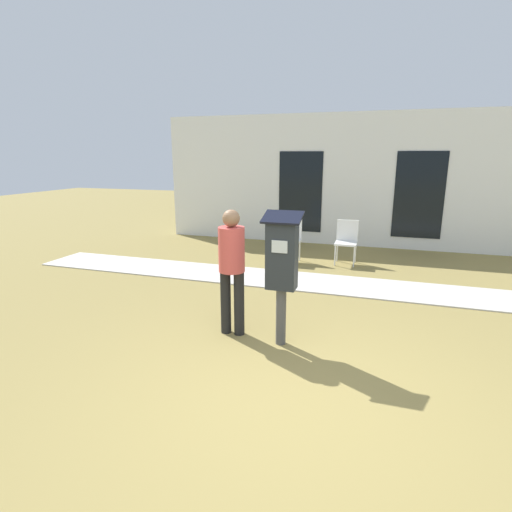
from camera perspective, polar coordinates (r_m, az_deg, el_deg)
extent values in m
plane|color=olive|center=(3.91, 5.40, -20.10)|extent=(40.00, 40.00, 0.00)
cube|color=beige|center=(7.12, 11.74, -4.03)|extent=(12.00, 1.10, 0.02)
cube|color=white|center=(10.20, 14.39, 10.36)|extent=(10.00, 0.24, 3.20)
cube|color=black|center=(10.28, 6.34, 9.06)|extent=(1.10, 0.02, 2.00)
cube|color=black|center=(10.09, 22.25, 8.02)|extent=(1.10, 0.02, 2.00)
cylinder|color=#4C4C4C|center=(4.79, 3.58, -8.58)|extent=(0.12, 0.12, 0.70)
cube|color=#23282D|center=(4.55, 3.73, 0.17)|extent=(0.34, 0.22, 0.80)
cube|color=silver|center=(4.41, 3.38, 1.33)|extent=(0.18, 0.01, 0.14)
cube|color=black|center=(4.46, 3.82, 5.55)|extent=(0.44, 0.31, 0.12)
cylinder|color=black|center=(5.06, -4.35, -6.56)|extent=(0.13, 0.13, 0.82)
cylinder|color=black|center=(5.00, -2.42, -6.80)|extent=(0.13, 0.13, 0.82)
cylinder|color=#D14C47|center=(4.83, -3.51, 0.94)|extent=(0.32, 0.32, 0.55)
sphere|color=#8C6647|center=(4.76, -3.58, 5.40)|extent=(0.21, 0.21, 0.21)
cylinder|color=white|center=(8.33, 3.16, 0.33)|extent=(0.03, 0.03, 0.42)
cylinder|color=white|center=(8.24, 5.71, 0.14)|extent=(0.03, 0.03, 0.42)
cylinder|color=white|center=(8.69, 3.80, 0.90)|extent=(0.03, 0.03, 0.42)
cylinder|color=white|center=(8.60, 6.25, 0.72)|extent=(0.03, 0.03, 0.42)
cube|color=white|center=(8.41, 4.76, 2.05)|extent=(0.44, 0.44, 0.04)
cube|color=white|center=(8.56, 5.11, 3.87)|extent=(0.44, 0.04, 0.44)
cylinder|color=white|center=(8.32, 11.22, 0.06)|extent=(0.03, 0.03, 0.42)
cylinder|color=white|center=(8.28, 13.82, -0.14)|extent=(0.03, 0.03, 0.42)
cylinder|color=white|center=(8.68, 11.52, 0.64)|extent=(0.03, 0.03, 0.42)
cylinder|color=white|center=(8.65, 14.02, 0.45)|extent=(0.03, 0.03, 0.42)
cube|color=white|center=(8.43, 12.73, 1.77)|extent=(0.44, 0.44, 0.04)
cube|color=white|center=(8.58, 12.95, 3.60)|extent=(0.44, 0.04, 0.44)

